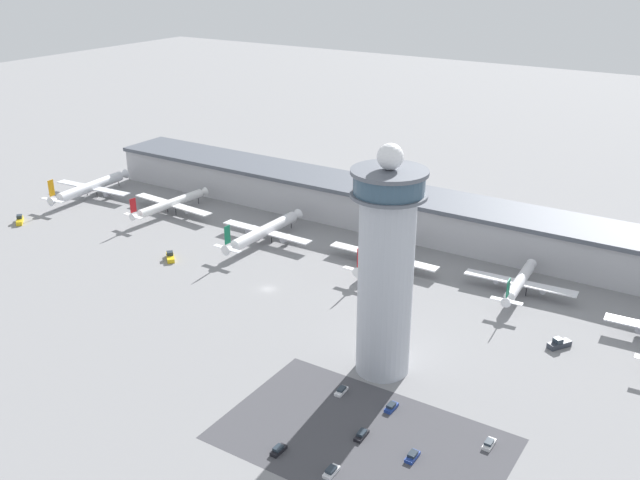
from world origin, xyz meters
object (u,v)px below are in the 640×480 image
service_truck_catering (170,257)px  car_silver_sedan (362,435)px  car_white_wagon (489,444)px  car_grey_coupe (391,407)px  airplane_gate_charlie (265,231)px  service_truck_fuel (20,220)px  airplane_gate_bravo (171,204)px  car_maroon_suv (412,456)px  car_yellow_taxi (278,450)px  airplane_gate_alpha (91,187)px  control_tower (386,267)px  car_blue_compact (331,471)px  airplane_gate_echo (519,282)px  service_truck_baggage (559,344)px  car_green_van (341,391)px  airplane_gate_delta (382,255)px

service_truck_catering → car_silver_sedan: service_truck_catering is taller
car_white_wagon → car_grey_coupe: (-24.59, 0.42, 0.07)m
airplane_gate_charlie → service_truck_fuel: (-95.09, -36.86, -3.26)m
airplane_gate_bravo → car_white_wagon: (163.53, -71.97, -3.82)m
car_maroon_suv → car_yellow_taxi: size_ratio=1.03×
airplane_gate_alpha → airplane_gate_charlie: airplane_gate_alpha is taller
service_truck_fuel → car_yellow_taxi: service_truck_fuel is taller
control_tower → car_white_wagon: size_ratio=13.50×
car_maroon_suv → car_yellow_taxi: 29.32m
airplane_gate_alpha → car_blue_compact: 207.13m
airplane_gate_echo → service_truck_catering: (-113.04, -39.55, -3.25)m
control_tower → car_maroon_suv: 45.88m
control_tower → airplane_gate_echo: size_ratio=1.70×
airplane_gate_charlie → service_truck_baggage: size_ratio=6.21×
airplane_gate_charlie → car_yellow_taxi: bearing=-52.1°
car_maroon_suv → car_yellow_taxi: bearing=-151.5°
airplane_gate_charlie → car_maroon_suv: airplane_gate_charlie is taller
service_truck_baggage → car_white_wagon: 51.00m
car_white_wagon → car_maroon_suv: 18.06m
car_grey_coupe → service_truck_fuel: bearing=170.4°
service_truck_baggage → car_grey_coupe: service_truck_baggage is taller
car_grey_coupe → car_green_van: size_ratio=0.99×
airplane_gate_delta → service_truck_catering: 74.94m
car_white_wagon → car_yellow_taxi: car_yellow_taxi is taller
control_tower → airplane_gate_delta: (-30.52, 57.57, -25.49)m
airplane_gate_echo → car_yellow_taxi: bearing=-100.9°
airplane_gate_echo → service_truck_baggage: size_ratio=5.02×
airplane_gate_echo → car_grey_coupe: (-6.22, -76.42, -3.57)m
airplane_gate_charlie → service_truck_baggage: airplane_gate_charlie is taller
airplane_gate_delta → car_blue_compact: airplane_gate_delta is taller
airplane_gate_bravo → car_green_van: 144.58m
control_tower → car_white_wagon: (34.75, -14.84, -29.01)m
control_tower → airplane_gate_delta: bearing=117.9°
service_truck_fuel → car_maroon_suv: (195.15, -44.46, -0.50)m
control_tower → airplane_gate_charlie: 97.82m
service_truck_baggage → airplane_gate_alpha: bearing=175.1°
airplane_gate_charlie → airplane_gate_echo: size_ratio=1.24×
airplane_gate_echo → car_yellow_taxi: 105.75m
airplane_gate_alpha → car_green_van: 183.88m
service_truck_baggage → service_truck_catering: bearing=-174.1°
service_truck_fuel → car_maroon_suv: size_ratio=1.66×
car_grey_coupe → car_maroon_suv: (12.02, -13.38, -0.04)m
service_truck_catering → service_truck_baggage: (132.92, 13.68, 0.08)m
car_blue_compact → car_maroon_suv: bearing=47.9°
service_truck_catering → car_yellow_taxi: 113.08m
control_tower → car_grey_coupe: size_ratio=13.74×
airplane_gate_bravo → car_maroon_suv: airplane_gate_bravo is taller
car_grey_coupe → car_silver_sedan: 12.98m
airplane_gate_alpha → airplane_gate_echo: size_ratio=1.26×
airplane_gate_bravo → car_yellow_taxi: bearing=-38.3°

